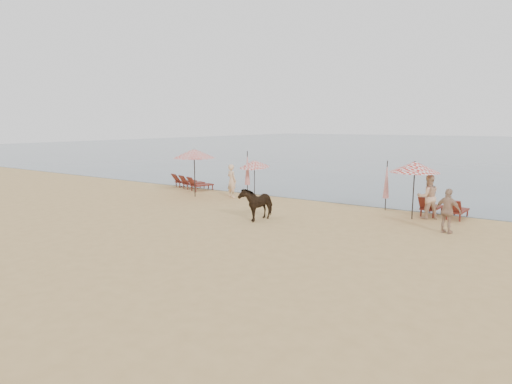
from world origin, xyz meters
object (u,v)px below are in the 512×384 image
Objects in this scene: lounger_cluster_left at (191,182)px; beachgoer_left at (232,181)px; umbrella_closed_left at (247,168)px; umbrella_open_left_a at (194,154)px; umbrella_open_left_b at (254,164)px; umbrella_open_right at (415,167)px; beachgoer_right_b at (448,211)px; lounger_cluster_right at (443,208)px; beachgoer_right_a at (428,197)px; umbrella_closed_right at (387,180)px; cow at (257,203)px.

beachgoer_left reaches higher than lounger_cluster_left.
umbrella_open_left_a is at bearing -138.54° from umbrella_closed_left.
umbrella_open_right is (8.67, -1.12, 0.39)m from umbrella_open_left_b.
beachgoer_right_b is (11.15, -1.91, -0.08)m from beachgoer_left.
beachgoer_right_b is at bearing -26.12° from umbrella_open_left_a.
lounger_cluster_right is 2.87m from beachgoer_right_b.
umbrella_open_right is at bearing -17.95° from umbrella_open_left_a.
lounger_cluster_left is 4.17m from beachgoer_left.
lounger_cluster_left is at bearing -175.10° from lounger_cluster_right.
beachgoer_right_b is at bearing -14.96° from umbrella_closed_left.
umbrella_open_left_a is at bearing -149.84° from umbrella_open_left_b.
lounger_cluster_right is at bearing -164.51° from beachgoer_right_a.
umbrella_closed_right is at bearing 19.42° from lounger_cluster_left.
umbrella_closed_right reaches higher than lounger_cluster_left.
lounger_cluster_right is (14.50, -0.26, 0.01)m from lounger_cluster_left.
umbrella_open_left_a reaches higher than beachgoer_left.
umbrella_open_left_a is at bearing -165.77° from lounger_cluster_right.
umbrella_open_left_b is at bearing -112.35° from beachgoer_left.
umbrella_closed_left is at bearing -174.72° from lounger_cluster_right.
cow is (-5.36, -3.64, -1.50)m from umbrella_open_right.
beachgoer_right_a reaches higher than beachgoer_left.
beachgoer_right_b is (12.97, -0.97, -1.53)m from umbrella_open_left_a.
umbrella_open_left_a is at bearing 12.74° from beachgoer_right_b.
cow is (-3.85, -4.93, -0.72)m from umbrella_closed_right.
lounger_cluster_right is 7.90m from cow.
umbrella_open_left_b is at bearing -174.64° from lounger_cluster_right.
cow is at bearing -47.54° from umbrella_open_left_a.
umbrella_closed_right is at bearing 1.05° from umbrella_closed_left.
umbrella_open_left_b is 1.12× the size of beachgoer_right_a.
beachgoer_right_a is (5.85, 4.08, 0.24)m from cow.
lounger_cluster_left is 1.68× the size of beachgoer_left.
umbrella_closed_left is 1.08× the size of umbrella_closed_right.
umbrella_open_left_a is at bearing -24.05° from lounger_cluster_left.
umbrella_open_left_a reaches higher than umbrella_open_left_b.
umbrella_open_right is at bearing 13.99° from lounger_cluster_left.
umbrella_closed_right is 2.22m from beachgoer_right_a.
umbrella_open_right reaches higher than lounger_cluster_left.
beachgoer_right_b is at bearing 8.13° from lounger_cluster_left.
beachgoer_right_a is at bearing 29.89° from umbrella_open_right.
umbrella_open_left_a is (-12.33, -1.80, 1.94)m from lounger_cluster_right.
umbrella_open_left_a reaches higher than lounger_cluster_right.
beachgoer_left is (-0.35, -0.98, -0.62)m from umbrella_closed_left.
umbrella_closed_left reaches higher than lounger_cluster_right.
umbrella_closed_right is 6.30m from cow.
cow is at bearing -128.02° from umbrella_closed_right.
umbrella_closed_right is at bearing 127.54° from umbrella_open_right.
umbrella_open_left_a is 1.61× the size of cow.
beachgoer_right_a is at bearing -22.83° from umbrella_closed_right.
umbrella_open_right is at bearing -128.30° from lounger_cluster_right.
lounger_cluster_right is 0.93m from beachgoer_right_a.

